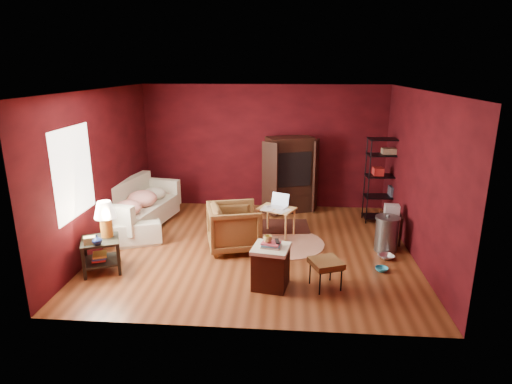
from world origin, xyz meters
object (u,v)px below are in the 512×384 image
(side_table, at_px, (103,230))
(tv_armoire, at_px, (290,173))
(sofa, at_px, (138,208))
(hamper, at_px, (271,266))
(laptop_desk, at_px, (277,211))
(armchair, at_px, (234,225))
(wire_shelving, at_px, (388,177))

(side_table, relative_size, tv_armoire, 0.67)
(sofa, xyz_separation_m, hamper, (2.80, -2.22, -0.09))
(sofa, distance_m, hamper, 3.58)
(hamper, bearing_deg, sofa, 141.59)
(laptop_desk, bearing_deg, tv_armoire, 106.07)
(laptop_desk, distance_m, tv_armoire, 1.57)
(sofa, bearing_deg, hamper, -147.84)
(sofa, relative_size, side_table, 1.89)
(hamper, bearing_deg, tv_armoire, 85.95)
(armchair, distance_m, side_table, 2.21)
(sofa, relative_size, hamper, 2.92)
(sofa, distance_m, side_table, 1.87)
(armchair, distance_m, tv_armoire, 2.44)
(side_table, bearing_deg, wire_shelving, 28.19)
(laptop_desk, relative_size, tv_armoire, 0.49)
(sofa, distance_m, wire_shelving, 5.18)
(sofa, xyz_separation_m, side_table, (0.11, -1.85, 0.26))
(armchair, height_order, laptop_desk, armchair)
(armchair, distance_m, laptop_desk, 1.01)
(sofa, distance_m, tv_armoire, 3.35)
(tv_armoire, bearing_deg, laptop_desk, -119.41)
(laptop_desk, height_order, wire_shelving, wire_shelving)
(tv_armoire, bearing_deg, sofa, -177.66)
(hamper, relative_size, tv_armoire, 0.43)
(side_table, bearing_deg, hamper, -7.89)
(armchair, xyz_separation_m, side_table, (-1.97, -0.96, 0.22))
(side_table, xyz_separation_m, tv_armoire, (2.94, 3.15, 0.20))
(sofa, height_order, side_table, side_table)
(armchair, relative_size, side_table, 0.80)
(hamper, distance_m, laptop_desk, 2.03)
(hamper, bearing_deg, armchair, 118.40)
(laptop_desk, relative_size, wire_shelving, 0.46)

